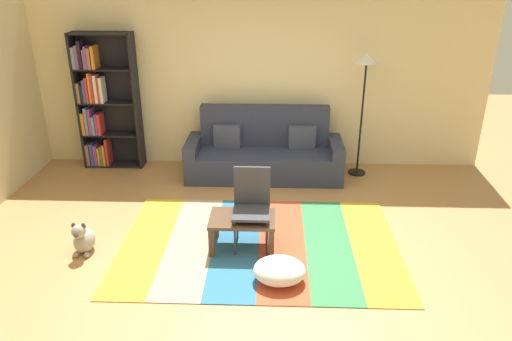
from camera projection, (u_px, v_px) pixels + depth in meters
ground_plane at (252, 247)px, 5.38m from camera, size 14.00×14.00×0.00m
back_wall at (259, 77)px, 7.18m from camera, size 6.80×0.10×2.70m
rug at (259, 244)px, 5.43m from camera, size 3.10×2.13×0.01m
couch at (264, 153)px, 7.10m from camera, size 2.26×0.80×1.00m
bookshelf at (101, 104)px, 7.19m from camera, size 0.90×0.28×2.03m
coffee_table at (242, 223)px, 5.26m from camera, size 0.72×0.48×0.37m
pouf at (279, 271)px, 4.75m from camera, size 0.52×0.44×0.24m
dog at (83, 239)px, 5.23m from camera, size 0.22×0.35×0.40m
standing_lamp at (365, 75)px, 6.68m from camera, size 0.32×0.32×1.79m
tv_remote at (242, 215)px, 5.26m from camera, size 0.06×0.15×0.02m
folding_chair at (252, 201)px, 5.25m from camera, size 0.40×0.40×0.90m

